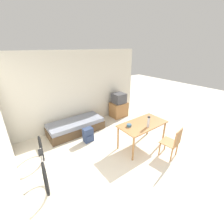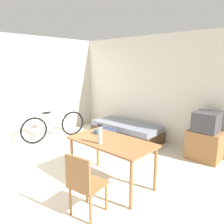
# 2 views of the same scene
# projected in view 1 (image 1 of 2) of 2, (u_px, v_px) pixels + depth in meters

# --- Properties ---
(ground_plane) EXTENTS (20.00, 20.00, 0.00)m
(ground_plane) POSITION_uv_depth(u_px,v_px,m) (154.00, 191.00, 3.17)
(ground_plane) COLOR beige
(wall_back) EXTENTS (5.46, 0.06, 2.70)m
(wall_back) POSITION_uv_depth(u_px,v_px,m) (74.00, 91.00, 5.34)
(wall_back) COLOR silver
(wall_back) RESTS_ON ground_plane
(wall_left) EXTENTS (0.06, 4.69, 2.70)m
(wall_left) POSITION_uv_depth(u_px,v_px,m) (1.00, 134.00, 2.73)
(wall_left) COLOR silver
(wall_left) RESTS_ON ground_plane
(daybed) EXTENTS (1.92, 0.81, 0.43)m
(daybed) POSITION_uv_depth(u_px,v_px,m) (76.00, 126.00, 5.26)
(daybed) COLOR #4C3823
(daybed) RESTS_ON ground_plane
(tv) EXTENTS (0.67, 0.52, 1.02)m
(tv) POSITION_uv_depth(u_px,v_px,m) (119.00, 106.00, 6.36)
(tv) COLOR #9E6B3D
(tv) RESTS_ON ground_plane
(dining_table) EXTENTS (1.43, 0.75, 0.77)m
(dining_table) POSITION_uv_depth(u_px,v_px,m) (142.00, 126.00, 4.34)
(dining_table) COLOR #9E6B3D
(dining_table) RESTS_ON ground_plane
(wooden_chair) EXTENTS (0.48, 0.48, 0.89)m
(wooden_chair) POSITION_uv_depth(u_px,v_px,m) (173.00, 142.00, 3.96)
(wooden_chair) COLOR #9E6B3D
(wooden_chair) RESTS_ON ground_plane
(bicycle) EXTENTS (0.33, 1.77, 0.77)m
(bicycle) POSITION_uv_depth(u_px,v_px,m) (43.00, 161.00, 3.48)
(bicycle) COLOR black
(bicycle) RESTS_ON ground_plane
(thermos_flask) EXTENTS (0.07, 0.07, 0.31)m
(thermos_flask) POSITION_uv_depth(u_px,v_px,m) (148.00, 121.00, 4.06)
(thermos_flask) COLOR #B7B7BC
(thermos_flask) RESTS_ON dining_table
(mate_bowl) EXTENTS (0.14, 0.14, 0.07)m
(mate_bowl) POSITION_uv_depth(u_px,v_px,m) (129.00, 125.00, 4.13)
(mate_bowl) COLOR #335670
(mate_bowl) RESTS_ON dining_table
(backpack) EXTENTS (0.30, 0.24, 0.47)m
(backpack) POSITION_uv_depth(u_px,v_px,m) (88.00, 135.00, 4.73)
(backpack) COLOR navy
(backpack) RESTS_ON ground_plane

